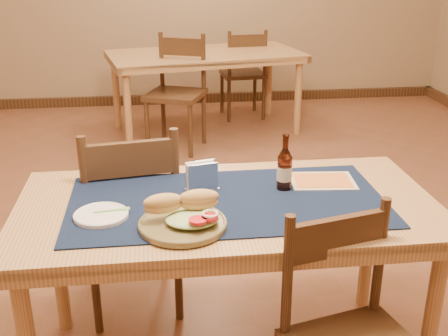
{
  "coord_description": "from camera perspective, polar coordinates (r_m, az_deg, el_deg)",
  "views": [
    {
      "loc": [
        -0.25,
        -2.73,
        1.66
      ],
      "look_at": [
        0.0,
        -0.7,
        0.85
      ],
      "focal_mm": 45.0,
      "sensor_mm": 36.0,
      "label": 1
    }
  ],
  "objects": [
    {
      "name": "back_table",
      "position": [
        5.26,
        -1.92,
        10.76
      ],
      "size": [
        1.87,
        1.19,
        0.75
      ],
      "color": "tan",
      "rests_on": "ground"
    },
    {
      "name": "sandwich_plate",
      "position": [
        1.95,
        -4.02,
        -5.06
      ],
      "size": [
        0.31,
        0.31,
        0.12
      ],
      "color": "brown",
      "rests_on": "placemat"
    },
    {
      "name": "chair_main_far",
      "position": [
        2.64,
        -9.48,
        -4.91
      ],
      "size": [
        0.5,
        0.5,
        0.95
      ],
      "color": "#492D1A",
      "rests_on": "ground"
    },
    {
      "name": "menu_card",
      "position": [
        2.35,
        9.96,
        -1.27
      ],
      "size": [
        0.28,
        0.21,
        0.01
      ],
      "color": "beige",
      "rests_on": "placemat"
    },
    {
      "name": "placemat",
      "position": [
        2.14,
        0.33,
        -3.39
      ],
      "size": [
        1.2,
        0.6,
        0.01
      ],
      "primitive_type": "cube",
      "color": "#101D3D",
      "rests_on": "main_table"
    },
    {
      "name": "napkin_holder",
      "position": [
        2.22,
        -2.27,
        -0.91
      ],
      "size": [
        0.14,
        0.07,
        0.11
      ],
      "color": "silver",
      "rests_on": "placemat"
    },
    {
      "name": "main_table",
      "position": [
        2.18,
        0.33,
        -5.42
      ],
      "size": [
        1.6,
        0.8,
        0.75
      ],
      "color": "tan",
      "rests_on": "ground"
    },
    {
      "name": "chair_back_near",
      "position": [
        4.86,
        -4.79,
        7.82
      ],
      "size": [
        0.58,
        0.58,
        0.97
      ],
      "color": "#492D1A",
      "rests_on": "ground"
    },
    {
      "name": "beer_bottle",
      "position": [
        2.23,
        6.17,
        -0.09
      ],
      "size": [
        0.06,
        0.06,
        0.23
      ],
      "color": "#45190C",
      "rests_on": "placemat"
    },
    {
      "name": "room",
      "position": [
        2.75,
        -1.87,
        16.2
      ],
      "size": [
        6.04,
        7.04,
        2.84
      ],
      "color": "brown",
      "rests_on": "ground"
    },
    {
      "name": "side_plate",
      "position": [
        2.06,
        -12.38,
        -4.65
      ],
      "size": [
        0.2,
        0.2,
        0.02
      ],
      "color": "white",
      "rests_on": "placemat"
    },
    {
      "name": "fork",
      "position": [
        2.07,
        -11.05,
        -4.22
      ],
      "size": [
        0.13,
        0.03,
        0.0
      ],
      "color": "#72BE68",
      "rests_on": "side_plate"
    },
    {
      "name": "baseboard",
      "position": [
        3.18,
        -1.58,
        -8.82
      ],
      "size": [
        6.0,
        7.0,
        0.1
      ],
      "color": "#492D1A",
      "rests_on": "ground"
    },
    {
      "name": "chair_back_far",
      "position": [
        5.75,
        2.0,
        9.7
      ],
      "size": [
        0.45,
        0.45,
        0.9
      ],
      "color": "#492D1A",
      "rests_on": "ground"
    }
  ]
}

